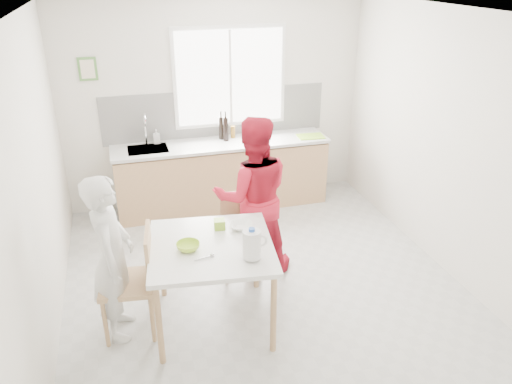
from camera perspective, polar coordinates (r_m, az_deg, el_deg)
ground at (r=5.31m, az=0.85°, el=-10.55°), size 4.50×4.50×0.00m
room_shell at (r=4.56m, az=0.98°, el=6.51°), size 4.50×4.50×4.50m
window at (r=6.67m, az=-2.98°, el=12.96°), size 1.50×0.06×1.30m
backsplash at (r=6.76m, az=-4.59°, el=8.92°), size 3.00×0.02×0.65m
picture_frame at (r=6.49m, az=-18.69°, el=13.18°), size 0.22×0.03×0.28m
kitchen_counter at (r=6.76m, az=-3.89°, el=1.69°), size 2.84×0.64×1.37m
dining_table at (r=4.45m, az=-5.11°, el=-6.96°), size 1.20×1.20×0.83m
chair_left at (r=4.57m, az=-13.58°, el=-9.47°), size 0.52×0.52×1.01m
chair_far at (r=5.30m, az=-1.86°, el=-4.38°), size 0.46×0.46×0.89m
person_white at (r=4.48m, az=-16.11°, el=-7.29°), size 0.44×0.60×1.54m
person_red at (r=5.18m, az=-0.36°, el=-0.51°), size 0.91×0.75×1.72m
bowl_green at (r=4.34m, az=-7.77°, el=-6.18°), size 0.23×0.23×0.06m
bowl_white at (r=4.63m, az=-1.67°, el=-3.90°), size 0.23×0.23×0.05m
milk_jug at (r=4.12m, az=-0.42°, el=-5.93°), size 0.21×0.15×0.27m
green_box at (r=4.63m, az=-4.18°, el=-3.68°), size 0.11×0.11×0.09m
spoon at (r=4.21m, az=-6.04°, el=-7.51°), size 0.16×0.05×0.01m
cutting_board at (r=6.81m, az=6.26°, el=6.34°), size 0.37×0.27×0.01m
wine_bottle_a at (r=6.59m, az=-3.48°, el=7.20°), size 0.07×0.07×0.32m
wine_bottle_b at (r=6.66m, az=-3.99°, el=7.31°), size 0.07×0.07×0.30m
jar_amber at (r=6.72m, az=-2.65°, el=6.88°), size 0.06×0.06×0.16m
soap_bottle at (r=6.63m, az=-11.29°, el=6.27°), size 0.09×0.09×0.19m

